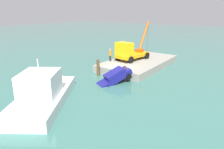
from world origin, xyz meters
The scene contains 8 objects.
ground centered at (0.00, 0.00, 0.00)m, with size 200.00×200.00×0.00m, color #386B60.
dock centered at (-5.55, 0.00, 0.49)m, with size 13.50×7.32×0.97m, color gray.
crane_truck centered at (-4.47, -1.09, 2.35)m, with size 7.69×3.58×5.60m.
dock_worker centered at (-2.42, -3.26, 1.93)m, with size 0.34×0.34×1.86m.
salvaged_car centered at (2.97, 1.26, 0.72)m, with size 4.42×3.43×2.56m.
moored_yacht centered at (10.02, -1.84, 0.33)m, with size 11.97×9.85×6.28m.
piling_near centered at (1.94, -2.08, 1.09)m, with size 0.40×0.40×2.18m, color brown.
piling_mid centered at (1.74, 1.93, 0.95)m, with size 0.31×0.31×1.91m, color brown.
Camera 1 is at (21.90, 14.41, 8.33)m, focal length 32.69 mm.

